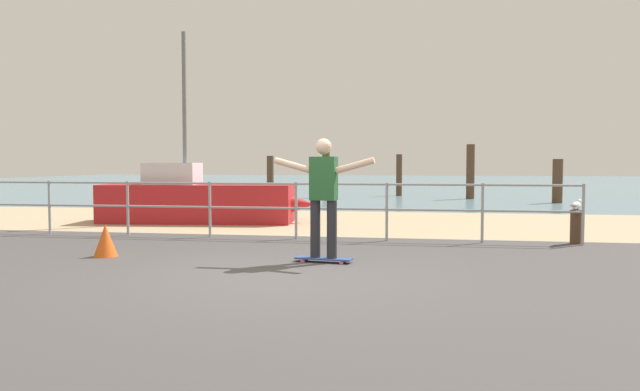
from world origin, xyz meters
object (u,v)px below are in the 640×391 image
Objects in this scene: sailboat at (205,201)px; seagull at (576,205)px; bollard_short at (576,227)px; traffic_cone at (106,241)px; skateboard at (324,259)px; skateboarder at (324,191)px.

seagull is at bearing -18.51° from sailboat.
traffic_cone is (-7.17, -2.66, -0.05)m from bollard_short.
skateboard is 1.80× the size of seagull.
sailboat is 8.39× the size of bollard_short.
sailboat is 11.04× the size of seagull.
sailboat is at bearing 125.22° from skateboarder.
seagull is (3.93, 2.65, 0.61)m from skateboard.
sailboat is at bearing 161.49° from seagull.
traffic_cone is (-3.25, -0.03, -0.77)m from skateboarder.
seagull reaches higher than traffic_cone.
sailboat is 8.01m from seagull.
seagull is (3.93, 2.65, -0.34)m from skateboarder.
bollard_short reaches higher than skateboard.
sailboat is at bearing 125.22° from skateboard.
skateboarder is (3.67, -5.19, 0.50)m from sailboat.
bollard_short is 7.65m from traffic_cone.
seagull is 7.68m from traffic_cone.
skateboard is 1.64× the size of traffic_cone.
bollard_short is 0.38m from seagull.
sailboat is 6.37m from skateboard.
skateboarder is at bearing -146.07° from bollard_short.
skateboard is 4.73m from bollard_short.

